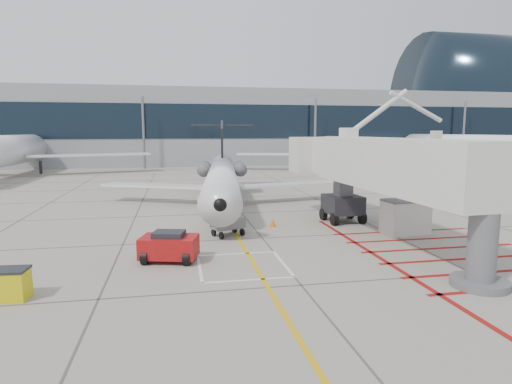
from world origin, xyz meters
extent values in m
plane|color=gray|center=(0.00, 0.00, 0.00)|extent=(260.00, 260.00, 0.00)
cone|color=orange|center=(-2.49, 6.84, 0.23)|extent=(0.32, 0.32, 0.45)
cone|color=#E65E0C|center=(1.32, 6.89, 0.27)|extent=(0.39, 0.39, 0.54)
cube|color=gray|center=(10.00, 70.00, 7.00)|extent=(180.00, 28.00, 14.00)
cube|color=black|center=(10.00, 55.95, 8.00)|extent=(180.00, 0.10, 6.00)
camera|label=1|loc=(-5.01, -20.31, 6.33)|focal=30.00mm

